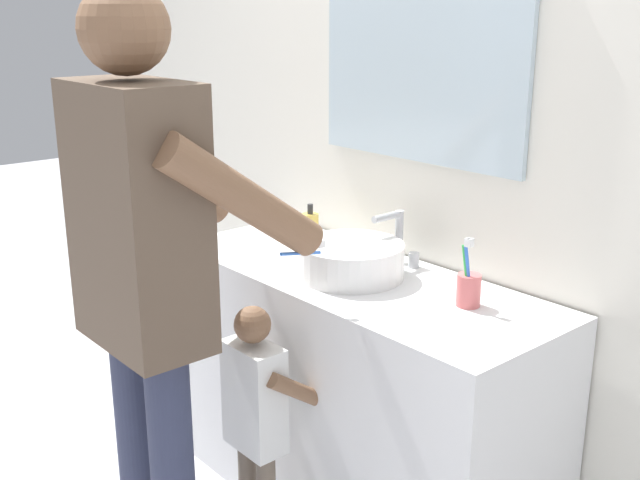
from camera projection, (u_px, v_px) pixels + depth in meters
back_wall at (428, 111)px, 2.51m from camera, size 4.40×0.10×2.70m
vanity_cabinet at (354, 394)px, 2.58m from camera, size 1.40×0.54×0.85m
sink_basin at (351, 259)px, 2.43m from camera, size 0.34×0.34×0.11m
faucet at (396, 240)px, 2.55m from camera, size 0.18×0.14×0.18m
toothbrush_cup at (468, 288)px, 2.19m from camera, size 0.07×0.07×0.21m
soap_bottle at (310, 231)px, 2.71m from camera, size 0.06×0.06×0.17m
child_toddler at (257, 411)px, 2.31m from camera, size 0.26×0.26×0.85m
adult_parent at (146, 256)px, 2.03m from camera, size 0.54×0.57×1.74m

